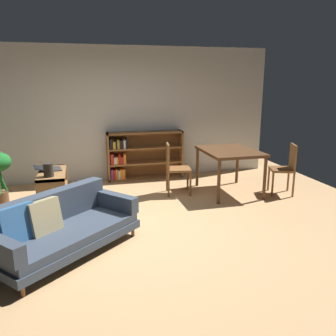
% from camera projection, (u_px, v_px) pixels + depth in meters
% --- Properties ---
extents(ground_plane, '(8.16, 8.16, 0.00)m').
position_uv_depth(ground_plane, '(132.00, 227.00, 4.94)').
color(ground_plane, tan).
extents(back_wall_panel, '(6.80, 0.10, 2.70)m').
position_uv_depth(back_wall_panel, '(110.00, 114.00, 7.15)').
color(back_wall_panel, silver).
rests_on(back_wall_panel, ground_plane).
extents(fabric_couch, '(1.89, 1.79, 0.71)m').
position_uv_depth(fabric_couch, '(58.00, 227.00, 4.16)').
color(fabric_couch, brown).
rests_on(fabric_couch, ground_plane).
extents(media_console, '(0.43, 1.00, 0.57)m').
position_uv_depth(media_console, '(53.00, 188.00, 5.79)').
color(media_console, olive).
rests_on(media_console, ground_plane).
extents(open_laptop, '(0.48, 0.39, 0.08)m').
position_uv_depth(open_laptop, '(49.00, 169.00, 5.84)').
color(open_laptop, '#333338').
rests_on(open_laptop, media_console).
extents(desk_speaker, '(0.15, 0.15, 0.21)m').
position_uv_depth(desk_speaker, '(48.00, 170.00, 5.42)').
color(desk_speaker, '#2D2823').
rests_on(desk_speaker, media_console).
extents(dining_table, '(0.95, 1.19, 0.80)m').
position_uv_depth(dining_table, '(230.00, 154.00, 6.33)').
color(dining_table, '#56351E').
rests_on(dining_table, ground_plane).
extents(dining_chair_near, '(0.50, 0.50, 0.92)m').
position_uv_depth(dining_chair_near, '(286.00, 166.00, 6.30)').
color(dining_chair_near, brown).
rests_on(dining_chair_near, ground_plane).
extents(dining_chair_far, '(0.48, 0.45, 0.93)m').
position_uv_depth(dining_chair_far, '(174.00, 166.00, 6.29)').
color(dining_chair_far, brown).
rests_on(dining_chair_far, ground_plane).
extents(bookshelf, '(1.58, 0.30, 0.99)m').
position_uv_depth(bookshelf, '(140.00, 156.00, 7.33)').
color(bookshelf, brown).
rests_on(bookshelf, ground_plane).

